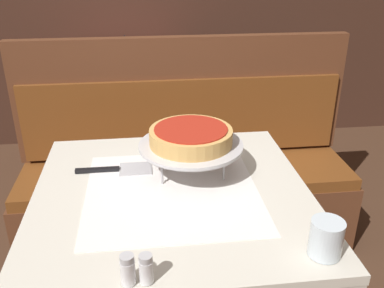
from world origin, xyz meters
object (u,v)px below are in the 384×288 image
dining_table_rear (127,80)px  pepper_shaker (146,269)px  booth_bench (186,186)px  deep_dish_pizza (191,136)px  pizza_pan_stand (191,146)px  salt_shaker (128,270)px  pizza_server (118,169)px  condiment_caddy (126,54)px  dining_table_front (173,216)px  water_glass_near (326,238)px

dining_table_rear → pepper_shaker: 2.07m
booth_bench → deep_dish_pizza: bearing=-94.6°
pizza_pan_stand → salt_shaker: size_ratio=4.43×
pizza_server → salt_shaker: bearing=-85.6°
booth_bench → salt_shaker: (-0.26, -1.19, 0.49)m
booth_bench → pepper_shaker: booth_bench is taller
pepper_shaker → condiment_caddy: 2.11m
dining_table_front → condiment_caddy: size_ratio=5.04×
deep_dish_pizza → condiment_caddy: (-0.25, 1.61, -0.09)m
dining_table_rear → water_glass_near: water_glass_near is taller
dining_table_rear → condiment_caddy: 0.17m
deep_dish_pizza → pizza_server: deep_dish_pizza is taller
booth_bench → deep_dish_pizza: 0.91m
pepper_shaker → dining_table_rear: bearing=92.4°
booth_bench → pizza_pan_stand: booth_bench is taller
water_glass_near → pepper_shaker: size_ratio=1.30×
dining_table_front → condiment_caddy: 1.73m
pizza_pan_stand → pizza_server: 0.27m
pizza_pan_stand → deep_dish_pizza: size_ratio=1.27×
booth_bench → salt_shaker: size_ratio=21.81×
dining_table_rear → pizza_server: pizza_server is taller
deep_dish_pizza → water_glass_near: deep_dish_pizza is taller
condiment_caddy → pizza_server: bearing=-90.0°
pizza_pan_stand → condiment_caddy: 1.63m
pizza_server → water_glass_near: size_ratio=2.69×
pizza_server → condiment_caddy: size_ratio=1.51×
pizza_server → pepper_shaker: 0.56m
booth_bench → condiment_caddy: (-0.30, 0.93, 0.50)m
booth_bench → condiment_caddy: size_ratio=9.87×
pizza_pan_stand → water_glass_near: size_ratio=3.58×
deep_dish_pizza → salt_shaker: 0.55m
salt_shaker → dining_table_front: bearing=71.5°
booth_bench → pizza_pan_stand: (-0.05, -0.68, 0.55)m
dining_table_front → pizza_pan_stand: bearing=56.4°
booth_bench → deep_dish_pizza: (-0.05, -0.68, 0.59)m
dining_table_front → water_glass_near: 0.52m
pizza_server → salt_shaker: (0.04, -0.55, 0.03)m
dining_table_front → deep_dish_pizza: 0.27m
booth_bench → water_glass_near: bearing=-78.7°
water_glass_near → salt_shaker: size_ratio=1.24×
dining_table_rear → pepper_shaker: size_ratio=10.33×
pepper_shaker → water_glass_near: bearing=5.6°
dining_table_rear → pizza_pan_stand: size_ratio=2.22×
pizza_pan_stand → deep_dish_pizza: bearing=-135.0°
deep_dish_pizza → condiment_caddy: 1.63m
pepper_shaker → pizza_pan_stand: bearing=72.0°
pepper_shaker → salt_shaker: bearing=-180.0°
salt_shaker → condiment_caddy: bearing=91.2°
dining_table_rear → pepper_shaker: pepper_shaker is taller
salt_shaker → booth_bench: bearing=77.7°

